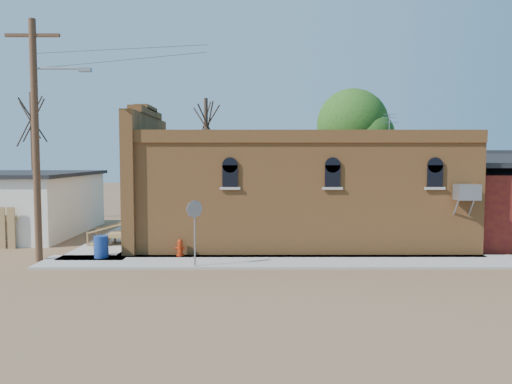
{
  "coord_description": "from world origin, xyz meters",
  "views": [
    {
      "loc": [
        -0.04,
        -17.46,
        3.93
      ],
      "look_at": [
        0.02,
        4.48,
        2.4
      ],
      "focal_mm": 35.0,
      "sensor_mm": 36.0,
      "label": 1
    }
  ],
  "objects_px": {
    "utility_pole": "(37,135)",
    "stop_sign": "(195,215)",
    "trash_barrel": "(101,247)",
    "fire_hydrant": "(180,248)",
    "brick_bar": "(291,192)"
  },
  "relations": [
    {
      "from": "fire_hydrant",
      "to": "trash_barrel",
      "type": "bearing_deg",
      "value": -168.51
    },
    {
      "from": "brick_bar",
      "to": "trash_barrel",
      "type": "relative_size",
      "value": 19.53
    },
    {
      "from": "brick_bar",
      "to": "utility_pole",
      "type": "distance_m",
      "value": 10.96
    },
    {
      "from": "brick_bar",
      "to": "fire_hydrant",
      "type": "xyz_separation_m",
      "value": [
        -4.6,
        -3.7,
        -1.93
      ]
    },
    {
      "from": "fire_hydrant",
      "to": "stop_sign",
      "type": "distance_m",
      "value": 2.46
    },
    {
      "from": "fire_hydrant",
      "to": "stop_sign",
      "type": "bearing_deg",
      "value": -60.27
    },
    {
      "from": "fire_hydrant",
      "to": "brick_bar",
      "type": "bearing_deg",
      "value": 44.63
    },
    {
      "from": "utility_pole",
      "to": "fire_hydrant",
      "type": "bearing_deg",
      "value": 6.56
    },
    {
      "from": "utility_pole",
      "to": "trash_barrel",
      "type": "xyz_separation_m",
      "value": [
        2.2,
        0.3,
        -4.27
      ]
    },
    {
      "from": "utility_pole",
      "to": "trash_barrel",
      "type": "relative_size",
      "value": 10.72
    },
    {
      "from": "utility_pole",
      "to": "stop_sign",
      "type": "xyz_separation_m",
      "value": [
        5.99,
        -1.2,
        -2.88
      ]
    },
    {
      "from": "trash_barrel",
      "to": "brick_bar",
      "type": "bearing_deg",
      "value": 27.78
    },
    {
      "from": "brick_bar",
      "to": "utility_pole",
      "type": "height_order",
      "value": "utility_pole"
    },
    {
      "from": "utility_pole",
      "to": "fire_hydrant",
      "type": "xyz_separation_m",
      "value": [
        5.19,
        0.6,
        -4.37
      ]
    },
    {
      "from": "utility_pole",
      "to": "stop_sign",
      "type": "relative_size",
      "value": 3.82
    }
  ]
}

